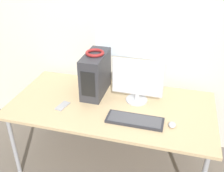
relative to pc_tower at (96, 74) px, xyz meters
name	(u,v)px	position (x,y,z in m)	size (l,w,h in m)	color
wall_back	(127,23)	(0.20, 0.43, 0.39)	(8.00, 0.07, 2.70)	beige
desk	(111,108)	(0.20, -0.17, -0.25)	(1.88, 0.94, 0.75)	tan
pc_tower	(96,74)	(0.00, 0.00, 0.00)	(0.19, 0.44, 0.41)	#2D2D33
headphones	(95,53)	(0.00, 0.00, 0.22)	(0.18, 0.18, 0.03)	maroon
monitor_main	(138,81)	(0.42, -0.05, 0.01)	(0.47, 0.21, 0.42)	#B7B7BC
keyboard	(135,120)	(0.47, -0.37, -0.19)	(0.48, 0.18, 0.02)	#28282D
mouse	(172,125)	(0.78, -0.36, -0.19)	(0.06, 0.08, 0.03)	#B2B2B7
cell_phone	(63,106)	(-0.22, -0.32, -0.20)	(0.10, 0.16, 0.01)	#99999E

